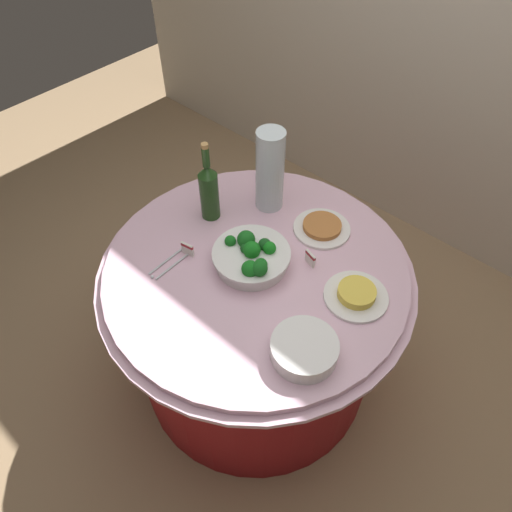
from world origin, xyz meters
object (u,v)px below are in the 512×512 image
at_px(label_placard_mid, 310,258).
at_px(label_placard_front, 187,249).
at_px(broccoli_bowl, 252,257).
at_px(food_plate_peanuts, 322,227).
at_px(label_placard_rear, 277,179).
at_px(decorative_fruit_vase, 270,174).
at_px(serving_tongs, 168,265).
at_px(wine_bottle, 209,190).
at_px(food_plate_fried_egg, 356,295).
at_px(plate_stack, 304,349).

bearing_deg(label_placard_mid, label_placard_front, -144.06).
distance_m(broccoli_bowl, food_plate_peanuts, 0.32).
bearing_deg(food_plate_peanuts, label_placard_rear, 163.48).
xyz_separation_m(decorative_fruit_vase, food_plate_peanuts, (0.25, 0.02, -0.14)).
bearing_deg(label_placard_rear, label_placard_front, -88.58).
bearing_deg(serving_tongs, wine_bottle, 104.01).
bearing_deg(food_plate_peanuts, decorative_fruit_vase, -174.51).
bearing_deg(food_plate_peanuts, broccoli_bowl, -104.74).
distance_m(decorative_fruit_vase, food_plate_fried_egg, 0.57).
distance_m(food_plate_fried_egg, label_placard_rear, 0.65).
height_order(broccoli_bowl, label_placard_rear, broccoli_bowl).
bearing_deg(decorative_fruit_vase, food_plate_fried_egg, -17.07).
bearing_deg(label_placard_rear, label_placard_mid, -34.71).
height_order(plate_stack, serving_tongs, plate_stack).
bearing_deg(label_placard_mid, label_placard_rear, 145.29).
bearing_deg(wine_bottle, label_placard_rear, 76.78).
height_order(broccoli_bowl, wine_bottle, wine_bottle).
distance_m(serving_tongs, food_plate_peanuts, 0.60).
bearing_deg(decorative_fruit_vase, wine_bottle, -122.64).
distance_m(wine_bottle, food_plate_peanuts, 0.45).
relative_size(food_plate_peanuts, label_placard_front, 4.00).
relative_size(food_plate_fried_egg, label_placard_front, 4.00).
relative_size(label_placard_front, label_placard_mid, 1.00).
height_order(broccoli_bowl, decorative_fruit_vase, decorative_fruit_vase).
relative_size(broccoli_bowl, label_placard_mid, 5.09).
xyz_separation_m(wine_bottle, food_plate_fried_egg, (0.66, 0.04, -0.11)).
distance_m(plate_stack, serving_tongs, 0.59).
bearing_deg(wine_bottle, label_placard_front, -66.99).
bearing_deg(wine_bottle, serving_tongs, -75.99).
height_order(wine_bottle, food_plate_peanuts, wine_bottle).
bearing_deg(label_placard_front, serving_tongs, -99.36).
height_order(wine_bottle, label_placard_rear, wine_bottle).
distance_m(label_placard_front, label_placard_mid, 0.45).
relative_size(decorative_fruit_vase, food_plate_peanuts, 1.55).
xyz_separation_m(serving_tongs, label_placard_rear, (0.00, 0.61, 0.03)).
xyz_separation_m(decorative_fruit_vase, label_placard_rear, (-0.06, 0.11, -0.12)).
relative_size(wine_bottle, label_placard_mid, 6.11).
xyz_separation_m(wine_bottle, label_placard_mid, (0.45, 0.06, -0.10)).
bearing_deg(label_placard_rear, plate_stack, -44.02).
relative_size(serving_tongs, label_placard_mid, 3.03).
height_order(plate_stack, food_plate_peanuts, plate_stack).
distance_m(broccoli_bowl, wine_bottle, 0.32).
height_order(decorative_fruit_vase, food_plate_fried_egg, decorative_fruit_vase).
bearing_deg(serving_tongs, food_plate_peanuts, 59.56).
relative_size(broccoli_bowl, decorative_fruit_vase, 0.82).
xyz_separation_m(broccoli_bowl, wine_bottle, (-0.29, 0.09, 0.09)).
relative_size(wine_bottle, label_placard_front, 6.11).
xyz_separation_m(serving_tongs, food_plate_peanuts, (0.30, 0.52, 0.01)).
distance_m(food_plate_peanuts, food_plate_fried_egg, 0.34).
xyz_separation_m(broccoli_bowl, label_placard_mid, (0.15, 0.14, -0.01)).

